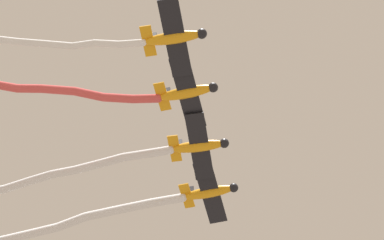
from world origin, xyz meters
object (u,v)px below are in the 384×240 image
at_px(airplane_slot, 210,192).
at_px(airplane_lead, 175,38).
at_px(airplane_right_wing, 199,146).
at_px(airplane_left_wing, 187,92).

bearing_deg(airplane_slot, airplane_lead, -87.28).
distance_m(airplane_right_wing, airplane_slot, 5.98).
bearing_deg(airplane_left_wing, airplane_slot, 92.09).
xyz_separation_m(airplane_lead, airplane_slot, (10.64, -14.44, 0.30)).
height_order(airplane_left_wing, airplane_right_wing, airplane_left_wing).
relative_size(airplane_left_wing, airplane_slot, 1.00).
bearing_deg(airplane_right_wing, airplane_left_wing, -92.43).
bearing_deg(airplane_slot, airplane_right_wing, -87.28).
distance_m(airplane_lead, airplane_slot, 17.93).
bearing_deg(airplane_left_wing, airplane_right_wing, 92.09).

